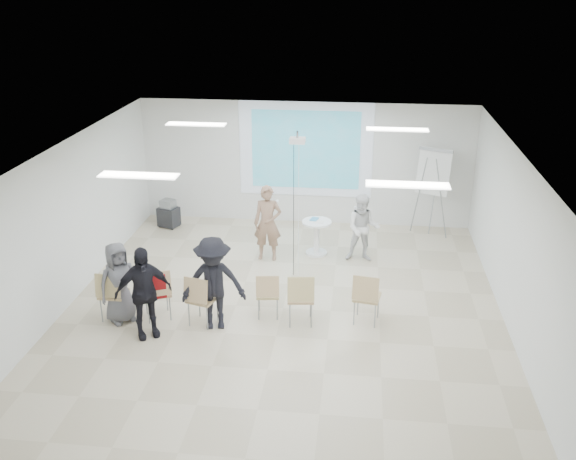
# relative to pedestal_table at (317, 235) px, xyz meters

# --- Properties ---
(floor) EXTENTS (8.00, 9.00, 0.10)m
(floor) POSITION_rel_pedestal_table_xyz_m (-0.43, -2.54, -0.49)
(floor) COLOR beige
(floor) RESTS_ON ground
(ceiling) EXTENTS (8.00, 9.00, 0.10)m
(ceiling) POSITION_rel_pedestal_table_xyz_m (-0.43, -2.54, 2.61)
(ceiling) COLOR white
(ceiling) RESTS_ON wall_back
(wall_back) EXTENTS (8.00, 0.10, 3.00)m
(wall_back) POSITION_rel_pedestal_table_xyz_m (-0.43, 2.01, 1.06)
(wall_back) COLOR silver
(wall_back) RESTS_ON floor
(wall_left) EXTENTS (0.10, 9.00, 3.00)m
(wall_left) POSITION_rel_pedestal_table_xyz_m (-4.48, -2.54, 1.06)
(wall_left) COLOR silver
(wall_left) RESTS_ON floor
(wall_right) EXTENTS (0.10, 9.00, 3.00)m
(wall_right) POSITION_rel_pedestal_table_xyz_m (3.62, -2.54, 1.06)
(wall_right) COLOR silver
(wall_right) RESTS_ON floor
(projection_halo) EXTENTS (3.20, 0.01, 2.30)m
(projection_halo) POSITION_rel_pedestal_table_xyz_m (-0.43, 1.94, 1.41)
(projection_halo) COLOR silver
(projection_halo) RESTS_ON wall_back
(projection_image) EXTENTS (2.60, 0.01, 1.90)m
(projection_image) POSITION_rel_pedestal_table_xyz_m (-0.43, 1.93, 1.41)
(projection_image) COLOR teal
(projection_image) RESTS_ON wall_back
(pedestal_table) EXTENTS (0.80, 0.80, 0.80)m
(pedestal_table) POSITION_rel_pedestal_table_xyz_m (0.00, 0.00, 0.00)
(pedestal_table) COLOR white
(pedestal_table) RESTS_ON floor
(player_left) EXTENTS (0.69, 0.47, 1.87)m
(player_left) POSITION_rel_pedestal_table_xyz_m (-1.03, -0.35, 0.49)
(player_left) COLOR #9B765F
(player_left) RESTS_ON floor
(player_right) EXTENTS (0.80, 0.64, 1.64)m
(player_right) POSITION_rel_pedestal_table_xyz_m (1.00, -0.21, 0.38)
(player_right) COLOR white
(player_right) RESTS_ON floor
(controller_left) EXTENTS (0.04, 0.13, 0.04)m
(controller_left) POSITION_rel_pedestal_table_xyz_m (-0.85, -0.10, 0.79)
(controller_left) COLOR white
(controller_left) RESTS_ON player_left
(controller_right) EXTENTS (0.04, 0.13, 0.04)m
(controller_right) POSITION_rel_pedestal_table_xyz_m (0.82, 0.04, 0.66)
(controller_right) COLOR silver
(controller_right) RESTS_ON player_right
(chair_far_left) EXTENTS (0.45, 0.48, 0.96)m
(chair_far_left) POSITION_rel_pedestal_table_xyz_m (-3.39, -3.31, 0.12)
(chair_far_left) COLOR tan
(chair_far_left) RESTS_ON floor
(chair_left_mid) EXTENTS (0.63, 0.65, 0.99)m
(chair_left_mid) POSITION_rel_pedestal_table_xyz_m (-2.59, -3.20, 0.14)
(chair_left_mid) COLOR tan
(chair_left_mid) RESTS_ON floor
(chair_left_inner) EXTENTS (0.57, 0.60, 0.97)m
(chair_left_inner) POSITION_rel_pedestal_table_xyz_m (-1.79, -3.33, 0.13)
(chair_left_inner) COLOR tan
(chair_left_inner) RESTS_ON floor
(chair_center) EXTENTS (0.46, 0.49, 0.88)m
(chair_center) POSITION_rel_pedestal_table_xyz_m (-0.66, -2.91, 0.07)
(chair_center) COLOR tan
(chair_center) RESTS_ON floor
(chair_right_inner) EXTENTS (0.52, 0.55, 0.99)m
(chair_right_inner) POSITION_rel_pedestal_table_xyz_m (-0.05, -3.10, 0.14)
(chair_right_inner) COLOR tan
(chair_right_inner) RESTS_ON floor
(chair_right_far) EXTENTS (0.53, 0.56, 0.98)m
(chair_right_far) POSITION_rel_pedestal_table_xyz_m (1.09, -2.93, 0.13)
(chair_right_far) COLOR tan
(chair_right_far) RESTS_ON floor
(red_jacket) EXTENTS (0.47, 0.29, 0.45)m
(red_jacket) POSITION_rel_pedestal_table_xyz_m (-2.63, -3.34, 0.28)
(red_jacket) COLOR maroon
(red_jacket) RESTS_ON chair_left_mid
(laptop) EXTENTS (0.41, 0.35, 0.03)m
(laptop) POSITION_rel_pedestal_table_xyz_m (-1.77, -3.22, 0.08)
(laptop) COLOR black
(laptop) RESTS_ON chair_left_inner
(audience_left) EXTENTS (1.28, 1.13, 1.88)m
(audience_left) POSITION_rel_pedestal_table_xyz_m (-2.64, -3.75, 0.50)
(audience_left) COLOR black
(audience_left) RESTS_ON floor
(audience_mid) EXTENTS (1.35, 0.90, 1.93)m
(audience_mid) POSITION_rel_pedestal_table_xyz_m (-1.53, -3.34, 0.52)
(audience_mid) COLOR black
(audience_mid) RESTS_ON floor
(audience_outer) EXTENTS (0.96, 0.95, 1.67)m
(audience_outer) POSITION_rel_pedestal_table_xyz_m (-3.24, -3.30, 0.39)
(audience_outer) COLOR slate
(audience_outer) RESTS_ON floor
(flipchart_easel) EXTENTS (0.84, 0.67, 2.10)m
(flipchart_easel) POSITION_rel_pedestal_table_xyz_m (2.57, 1.41, 1.10)
(flipchart_easel) COLOR gray
(flipchart_easel) RESTS_ON floor
(av_cart) EXTENTS (0.55, 0.50, 0.69)m
(av_cart) POSITION_rel_pedestal_table_xyz_m (-3.71, 1.23, -0.13)
(av_cart) COLOR black
(av_cart) RESTS_ON floor
(ceiling_projector) EXTENTS (0.30, 0.25, 3.00)m
(ceiling_projector) POSITION_rel_pedestal_table_xyz_m (-0.33, -1.05, 2.24)
(ceiling_projector) COLOR white
(ceiling_projector) RESTS_ON ceiling
(fluor_panel_nw) EXTENTS (1.20, 0.30, 0.02)m
(fluor_panel_nw) POSITION_rel_pedestal_table_xyz_m (-2.43, -0.54, 2.53)
(fluor_panel_nw) COLOR white
(fluor_panel_nw) RESTS_ON ceiling
(fluor_panel_ne) EXTENTS (1.20, 0.30, 0.02)m
(fluor_panel_ne) POSITION_rel_pedestal_table_xyz_m (1.57, -0.54, 2.53)
(fluor_panel_ne) COLOR white
(fluor_panel_ne) RESTS_ON ceiling
(fluor_panel_sw) EXTENTS (1.20, 0.30, 0.02)m
(fluor_panel_sw) POSITION_rel_pedestal_table_xyz_m (-2.43, -4.04, 2.53)
(fluor_panel_sw) COLOR white
(fluor_panel_sw) RESTS_ON ceiling
(fluor_panel_se) EXTENTS (1.20, 0.30, 0.02)m
(fluor_panel_se) POSITION_rel_pedestal_table_xyz_m (1.57, -4.04, 2.53)
(fluor_panel_se) COLOR white
(fluor_panel_se) RESTS_ON ceiling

